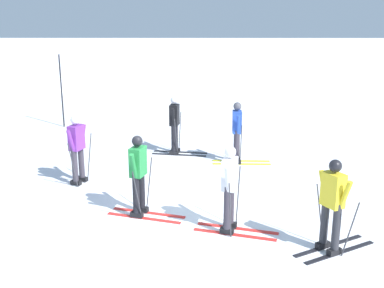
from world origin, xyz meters
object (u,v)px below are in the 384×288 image
skier_purple (77,148)px  skier_blue (237,131)px  skier_yellow (333,204)px  trail_marker_pole (62,91)px  skier_black (175,123)px  skier_white (230,187)px  skier_green (139,173)px

skier_purple → skier_blue: bearing=22.5°
skier_yellow → trail_marker_pole: size_ratio=0.66×
skier_purple → skier_black: same height
skier_yellow → skier_blue: (-1.21, 5.02, 0.00)m
skier_yellow → skier_blue: same height
skier_yellow → trail_marker_pole: 11.64m
skier_blue → trail_marker_pole: trail_marker_pole is taller
skier_white → skier_black: 5.24m
skier_blue → trail_marker_pole: (-5.90, 4.18, 0.38)m
skier_purple → skier_blue: size_ratio=1.00×
skier_purple → skier_green: same height
skier_white → skier_green: same height
skier_purple → skier_blue: 4.31m
skier_white → trail_marker_pole: trail_marker_pole is taller
skier_blue → skier_white: bearing=-96.7°
skier_black → skier_blue: (1.74, -0.86, 0.00)m
trail_marker_pole → skier_purple: bearing=-71.8°
skier_white → skier_yellow: same height
skier_yellow → skier_green: same height
skier_white → skier_black: bearing=103.7°
skier_white → skier_green: size_ratio=1.00×
skier_purple → skier_white: same height
skier_purple → skier_yellow: size_ratio=1.00×
skier_yellow → skier_blue: bearing=103.6°
skier_yellow → skier_blue: 5.17m
trail_marker_pole → skier_black: bearing=-38.5°
skier_blue → trail_marker_pole: 7.24m
skier_white → skier_black: size_ratio=1.00×
skier_black → trail_marker_pole: size_ratio=0.66×
skier_green → trail_marker_pole: 8.49m
skier_yellow → trail_marker_pole: bearing=127.7°
skier_white → skier_yellow: (1.71, -0.80, -0.00)m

